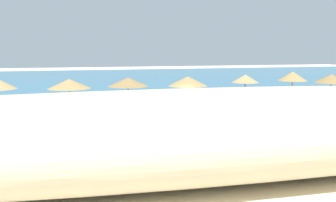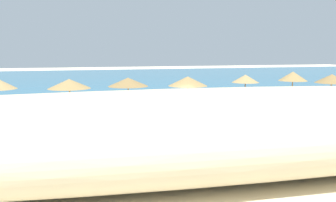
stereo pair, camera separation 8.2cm
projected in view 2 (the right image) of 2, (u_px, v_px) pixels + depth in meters
name	position (u px, v px, depth m)	size (l,w,h in m)	color
ground_plane	(179.00, 124.00, 21.24)	(160.00, 160.00, 0.00)	beige
sea_water	(111.00, 79.00, 55.83)	(160.00, 58.32, 0.01)	teal
dune_ridge	(217.00, 132.00, 12.28)	(46.43, 6.03, 3.18)	beige
beach_umbrella_3	(69.00, 84.00, 21.50)	(2.66, 2.66, 2.76)	brown
beach_umbrella_4	(128.00, 82.00, 22.56)	(2.66, 2.66, 2.76)	brown
beach_umbrella_5	(188.00, 81.00, 23.54)	(2.70, 2.70, 2.77)	brown
beach_umbrella_6	(245.00, 79.00, 24.28)	(1.90, 1.90, 2.84)	brown
beach_umbrella_7	(293.00, 76.00, 25.51)	(2.11, 2.11, 2.99)	brown
beach_umbrella_8	(332.00, 79.00, 26.50)	(2.53, 2.53, 2.73)	brown
lounge_chair_0	(60.00, 120.00, 20.32)	(1.43, 1.02, 0.94)	yellow
lounge_chair_1	(294.00, 106.00, 25.13)	(1.66, 0.64, 1.09)	white
lounge_chair_2	(206.00, 112.00, 22.87)	(1.39, 0.74, 1.10)	yellow
cooler_box	(160.00, 122.00, 21.05)	(0.57, 0.32, 0.37)	red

